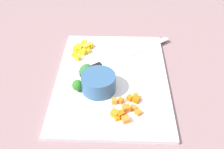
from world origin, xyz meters
name	(u,v)px	position (x,y,z in m)	size (l,w,h in m)	color
ground_plane	(112,80)	(0.00, 0.00, 0.00)	(4.00, 4.00, 0.00)	gray
cutting_board	(112,79)	(0.00, 0.00, 0.01)	(0.44, 0.32, 0.01)	white
prep_bowl	(99,83)	(0.05, -0.03, 0.04)	(0.09, 0.09, 0.05)	#325C8A
chef_knife	(111,62)	(-0.06, 0.00, 0.02)	(0.23, 0.29, 0.02)	silver
carrot_dice_0	(138,112)	(0.14, 0.07, 0.02)	(0.01, 0.01, 0.01)	orange
carrot_dice_1	(121,100)	(0.10, 0.03, 0.02)	(0.01, 0.01, 0.01)	orange
carrot_dice_2	(120,114)	(0.15, 0.03, 0.02)	(0.01, 0.02, 0.01)	orange
carrot_dice_3	(136,99)	(0.10, 0.07, 0.02)	(0.02, 0.02, 0.01)	orange
carrot_dice_4	(115,113)	(0.15, 0.01, 0.02)	(0.02, 0.02, 0.02)	orange
carrot_dice_5	(114,101)	(0.10, 0.01, 0.02)	(0.01, 0.01, 0.01)	orange
carrot_dice_6	(133,108)	(0.12, 0.06, 0.02)	(0.01, 0.01, 0.01)	orange
carrot_dice_7	(126,108)	(0.13, 0.04, 0.02)	(0.02, 0.02, 0.02)	orange
carrot_dice_8	(130,98)	(0.09, 0.05, 0.02)	(0.01, 0.01, 0.01)	orange
carrot_dice_9	(126,120)	(0.16, 0.04, 0.02)	(0.02, 0.02, 0.01)	orange
carrot_dice_10	(136,96)	(0.08, 0.07, 0.02)	(0.01, 0.02, 0.01)	orange
carrot_dice_11	(117,118)	(0.16, 0.02, 0.02)	(0.01, 0.01, 0.01)	orange
pepper_dice_0	(78,58)	(-0.08, -0.11, 0.02)	(0.01, 0.02, 0.02)	yellow
pepper_dice_1	(74,55)	(-0.10, -0.12, 0.02)	(0.01, 0.01, 0.01)	yellow
pepper_dice_2	(84,43)	(-0.17, -0.10, 0.02)	(0.02, 0.01, 0.02)	yellow
pepper_dice_3	(76,49)	(-0.13, -0.12, 0.02)	(0.02, 0.02, 0.01)	yellow
pepper_dice_4	(79,49)	(-0.12, -0.11, 0.02)	(0.02, 0.02, 0.02)	yellow
pepper_dice_5	(90,45)	(-0.15, -0.08, 0.02)	(0.02, 0.02, 0.01)	yellow
pepper_dice_6	(83,52)	(-0.11, -0.10, 0.02)	(0.02, 0.02, 0.02)	yellow
pepper_dice_7	(79,46)	(-0.14, -0.11, 0.02)	(0.02, 0.02, 0.02)	yellow
pepper_dice_8	(86,47)	(-0.14, -0.09, 0.02)	(0.02, 0.02, 0.02)	yellow
pepper_dice_9	(88,51)	(-0.12, -0.08, 0.02)	(0.01, 0.01, 0.01)	yellow
broccoli_floret_0	(77,85)	(0.06, -0.09, 0.03)	(0.03, 0.03, 0.03)	#91BE62
broccoli_floret_1	(87,72)	(0.00, -0.07, 0.03)	(0.04, 0.04, 0.04)	#95BF5A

